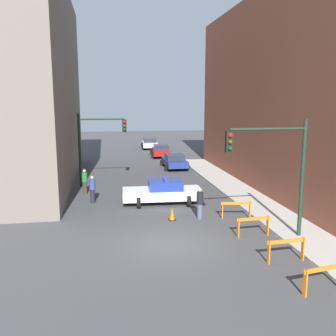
% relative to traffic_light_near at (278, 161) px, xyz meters
% --- Properties ---
extents(ground_plane, '(120.00, 120.00, 0.00)m').
position_rel_traffic_light_near_xyz_m(ground_plane, '(-4.73, 0.20, -3.53)').
color(ground_plane, '#424244').
extents(sidewalk_right, '(2.40, 44.00, 0.12)m').
position_rel_traffic_light_near_xyz_m(sidewalk_right, '(1.47, 0.20, -3.47)').
color(sidewalk_right, '#B2ADA3').
rests_on(sidewalk_right, ground_plane).
extents(traffic_light_near, '(3.64, 0.35, 5.20)m').
position_rel_traffic_light_near_xyz_m(traffic_light_near, '(0.00, 0.00, 0.00)').
color(traffic_light_near, black).
rests_on(traffic_light_near, sidewalk_right).
extents(traffic_light_far, '(3.44, 0.35, 5.20)m').
position_rel_traffic_light_near_xyz_m(traffic_light_far, '(-8.03, 12.20, -0.13)').
color(traffic_light_far, black).
rests_on(traffic_light_far, ground_plane).
extents(police_car, '(4.78, 2.50, 1.52)m').
position_rel_traffic_light_near_xyz_m(police_car, '(-4.00, 6.64, -2.81)').
color(police_car, white).
rests_on(police_car, ground_plane).
extents(parked_car_near, '(2.28, 4.30, 1.31)m').
position_rel_traffic_light_near_xyz_m(parked_car_near, '(-1.15, 18.16, -2.86)').
color(parked_car_near, navy).
rests_on(parked_car_near, ground_plane).
extents(parked_car_mid, '(2.48, 4.42, 1.31)m').
position_rel_traffic_light_near_xyz_m(parked_car_mid, '(-1.31, 25.40, -2.86)').
color(parked_car_mid, maroon).
rests_on(parked_car_mid, ground_plane).
extents(parked_car_far, '(2.46, 4.41, 1.31)m').
position_rel_traffic_light_near_xyz_m(parked_car_far, '(-1.67, 32.56, -2.86)').
color(parked_car_far, silver).
rests_on(parked_car_far, ground_plane).
extents(pedestrian_crossing, '(0.40, 0.40, 1.66)m').
position_rel_traffic_light_near_xyz_m(pedestrian_crossing, '(-8.17, 7.47, -2.67)').
color(pedestrian_crossing, black).
rests_on(pedestrian_crossing, ground_plane).
extents(pedestrian_corner, '(0.45, 0.45, 1.66)m').
position_rel_traffic_light_near_xyz_m(pedestrian_corner, '(-8.73, 9.76, -2.67)').
color(pedestrian_corner, '#382D23').
rests_on(pedestrian_corner, ground_plane).
extents(pedestrian_sidewalk, '(0.38, 0.38, 1.66)m').
position_rel_traffic_light_near_xyz_m(pedestrian_sidewalk, '(-2.56, 3.39, -2.67)').
color(pedestrian_sidewalk, '#474C66').
rests_on(pedestrian_sidewalk, ground_plane).
extents(barrier_front, '(1.59, 0.40, 0.90)m').
position_rel_traffic_light_near_xyz_m(barrier_front, '(-0.54, -4.69, -2.91)').
color(barrier_front, orange).
rests_on(barrier_front, ground_plane).
extents(barrier_mid, '(1.60, 0.24, 0.90)m').
position_rel_traffic_light_near_xyz_m(barrier_mid, '(-0.63, -2.30, -2.91)').
color(barrier_mid, orange).
rests_on(barrier_mid, ground_plane).
extents(barrier_back, '(1.60, 0.24, 0.90)m').
position_rel_traffic_light_near_xyz_m(barrier_back, '(-0.81, 0.50, -2.91)').
color(barrier_back, orange).
rests_on(barrier_back, ground_plane).
extents(barrier_corner, '(1.59, 0.40, 0.90)m').
position_rel_traffic_light_near_xyz_m(barrier_corner, '(-0.68, 3.10, -2.91)').
color(barrier_corner, orange).
rests_on(barrier_corner, ground_plane).
extents(traffic_cone, '(0.36, 0.36, 0.66)m').
position_rel_traffic_light_near_xyz_m(traffic_cone, '(-4.02, 3.41, -3.21)').
color(traffic_cone, black).
rests_on(traffic_cone, ground_plane).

